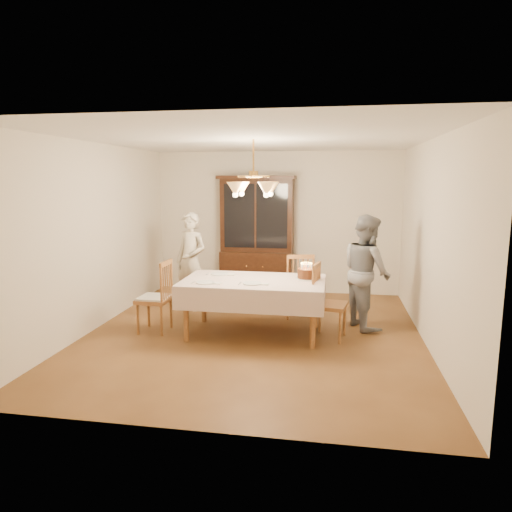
% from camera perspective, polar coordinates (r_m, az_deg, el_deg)
% --- Properties ---
extents(ground, '(5.00, 5.00, 0.00)m').
position_cam_1_polar(ground, '(6.35, -0.30, -9.69)').
color(ground, brown).
rests_on(ground, ground).
extents(room_shell, '(5.00, 5.00, 5.00)m').
position_cam_1_polar(room_shell, '(6.01, -0.32, 4.69)').
color(room_shell, white).
rests_on(room_shell, ground).
extents(dining_table, '(1.90, 1.10, 0.76)m').
position_cam_1_polar(dining_table, '(6.16, -0.31, -3.67)').
color(dining_table, brown).
rests_on(dining_table, ground).
extents(china_hutch, '(1.38, 0.54, 2.16)m').
position_cam_1_polar(china_hutch, '(8.34, 0.14, 2.30)').
color(china_hutch, black).
rests_on(china_hutch, ground).
extents(chair_far_side, '(0.52, 0.50, 1.00)m').
position_cam_1_polar(chair_far_side, '(7.01, 5.34, -4.09)').
color(chair_far_side, brown).
rests_on(chair_far_side, ground).
extents(chair_left_end, '(0.43, 0.45, 1.00)m').
position_cam_1_polar(chair_left_end, '(6.48, -12.54, -5.32)').
color(chair_left_end, brown).
rests_on(chair_left_end, ground).
extents(chair_right_end, '(0.49, 0.51, 1.00)m').
position_cam_1_polar(chair_right_end, '(6.14, 9.10, -6.15)').
color(chair_right_end, brown).
rests_on(chair_right_end, ground).
extents(elderly_woman, '(0.68, 0.58, 1.58)m').
position_cam_1_polar(elderly_woman, '(7.41, -8.12, -0.67)').
color(elderly_woman, beige).
rests_on(elderly_woman, ground).
extents(adult_in_grey, '(0.87, 0.96, 1.61)m').
position_cam_1_polar(adult_in_grey, '(6.64, 13.63, -1.88)').
color(adult_in_grey, slate).
rests_on(adult_in_grey, ground).
extents(birthday_cake, '(0.30, 0.30, 0.23)m').
position_cam_1_polar(birthday_cake, '(6.20, 6.29, -2.27)').
color(birthday_cake, white).
rests_on(birthday_cake, dining_table).
extents(place_setting_near_left, '(0.39, 0.24, 0.02)m').
position_cam_1_polar(place_setting_near_left, '(5.98, -6.23, -3.32)').
color(place_setting_near_left, white).
rests_on(place_setting_near_left, dining_table).
extents(place_setting_near_right, '(0.39, 0.24, 0.02)m').
position_cam_1_polar(place_setting_near_right, '(5.89, -0.34, -3.45)').
color(place_setting_near_right, white).
rests_on(place_setting_near_right, dining_table).
extents(place_setting_far_left, '(0.40, 0.26, 0.02)m').
position_cam_1_polar(place_setting_far_left, '(6.50, -4.47, -2.25)').
color(place_setting_far_left, white).
rests_on(place_setting_far_left, dining_table).
extents(chandelier, '(0.62, 0.62, 0.73)m').
position_cam_1_polar(chandelier, '(5.99, -0.32, 8.46)').
color(chandelier, '#BF8C3F').
rests_on(chandelier, ground).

